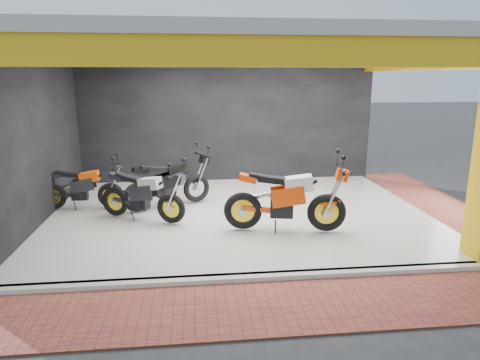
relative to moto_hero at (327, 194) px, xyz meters
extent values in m
plane|color=#2D2D30|center=(-1.51, -0.60, -0.84)|extent=(80.00, 80.00, 0.00)
cube|color=white|center=(-1.51, 1.40, -0.79)|extent=(8.00, 6.00, 0.10)
cube|color=beige|center=(-1.51, 1.40, 2.76)|extent=(8.40, 6.40, 0.20)
cube|color=black|center=(-1.51, 4.50, 0.91)|extent=(8.20, 0.20, 3.50)
cube|color=black|center=(-5.61, 1.40, 0.91)|extent=(0.20, 6.20, 3.50)
cube|color=yellow|center=(-1.51, -1.60, 2.46)|extent=(8.40, 0.30, 0.40)
cube|color=yellow|center=(2.49, 1.40, 2.46)|extent=(0.30, 6.40, 0.40)
cube|color=white|center=(-1.51, -1.62, -0.79)|extent=(8.00, 0.20, 0.10)
cube|color=#9B4C33|center=(-1.51, -2.40, -0.83)|extent=(9.00, 1.40, 0.03)
cube|color=#9B4C33|center=(3.29, 1.40, -0.83)|extent=(1.40, 7.00, 0.03)
camera|label=1|loc=(-2.46, -7.41, 2.15)|focal=32.00mm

